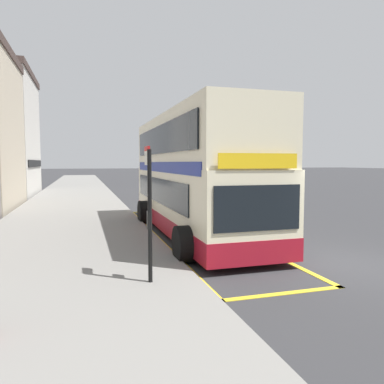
{
  "coord_description": "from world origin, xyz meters",
  "views": [
    {
      "loc": [
        -6.43,
        -7.81,
        2.68
      ],
      "look_at": [
        -2.62,
        4.96,
        1.61
      ],
      "focal_mm": 34.34,
      "sensor_mm": 36.0,
      "label": 1
    }
  ],
  "objects_px": {
    "parked_car_silver_behind": "(163,175)",
    "parked_car_maroon_across": "(212,184)",
    "double_decker_bus": "(194,179)",
    "bus_stop_sign": "(149,204)"
  },
  "relations": [
    {
      "from": "parked_car_silver_behind",
      "to": "parked_car_maroon_across",
      "type": "bearing_deg",
      "value": 89.41
    },
    {
      "from": "double_decker_bus",
      "to": "bus_stop_sign",
      "type": "distance_m",
      "value": 6.05
    },
    {
      "from": "parked_car_maroon_across",
      "to": "bus_stop_sign",
      "type": "bearing_deg",
      "value": -110.24
    },
    {
      "from": "double_decker_bus",
      "to": "parked_car_silver_behind",
      "type": "distance_m",
      "value": 41.21
    },
    {
      "from": "parked_car_silver_behind",
      "to": "double_decker_bus",
      "type": "bearing_deg",
      "value": 79.9
    },
    {
      "from": "parked_car_maroon_across",
      "to": "parked_car_silver_behind",
      "type": "distance_m",
      "value": 22.71
    },
    {
      "from": "double_decker_bus",
      "to": "bus_stop_sign",
      "type": "height_order",
      "value": "double_decker_bus"
    },
    {
      "from": "parked_car_maroon_across",
      "to": "parked_car_silver_behind",
      "type": "height_order",
      "value": "same"
    },
    {
      "from": "bus_stop_sign",
      "to": "parked_car_silver_behind",
      "type": "distance_m",
      "value": 47.06
    },
    {
      "from": "double_decker_bus",
      "to": "parked_car_silver_behind",
      "type": "xyz_separation_m",
      "value": [
        7.53,
        40.49,
        -1.26
      ]
    }
  ]
}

